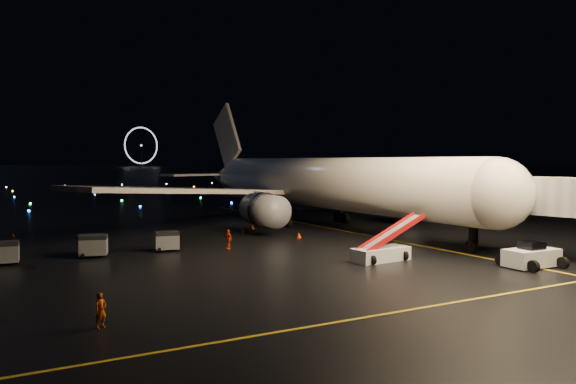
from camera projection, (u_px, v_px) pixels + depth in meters
name	position (u px, v px, depth m)	size (l,w,h in m)	color
ground	(27.00, 175.00, 301.83)	(2000.00, 2000.00, 0.00)	black
lane_centre	(366.00, 235.00, 58.97)	(0.25, 80.00, 0.02)	gold
lane_cross	(394.00, 313.00, 28.90)	(60.00, 0.25, 0.02)	gold
airliner	(307.00, 156.00, 69.49)	(59.78, 56.79, 16.94)	white
pushback_tug	(532.00, 254.00, 41.21)	(4.04, 2.12, 1.93)	silver
belt_loader	(381.00, 239.00, 43.74)	(7.00, 1.91, 3.39)	silver
crew_a	(101.00, 310.00, 26.23)	(0.61, 0.40, 1.68)	#E44D0A
crew_c	(228.00, 239.00, 49.75)	(1.02, 0.43, 1.75)	#E44D0A
safety_cone_0	(299.00, 235.00, 56.97)	(0.48, 0.48, 0.54)	#F53900
safety_cone_1	(253.00, 227.00, 64.50)	(0.41, 0.41, 0.46)	#F53900
safety_cone_2	(242.00, 231.00, 60.93)	(0.40, 0.40, 0.46)	#F53900
safety_cone_3	(13.00, 234.00, 57.76)	(0.41, 0.41, 0.46)	#F53900
ferris_wheel	(141.00, 147.00, 749.35)	(50.00, 4.00, 52.00)	black
taxiway_lights	(91.00, 193.00, 132.54)	(164.00, 92.00, 0.36)	black
baggage_cart_0	(167.00, 241.00, 48.57)	(1.99, 1.39, 1.69)	gray
baggage_cart_1	(94.00, 246.00, 45.49)	(2.12, 1.49, 1.80)	gray
baggage_cart_2	(91.00, 245.00, 46.44)	(2.01, 1.40, 1.70)	gray
baggage_cart_3	(4.00, 253.00, 42.18)	(2.08, 1.45, 1.76)	gray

